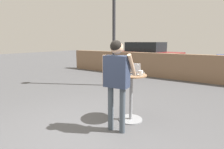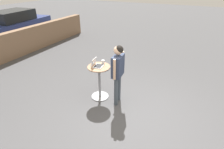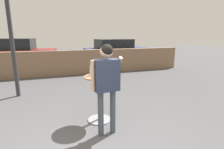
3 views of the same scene
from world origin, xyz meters
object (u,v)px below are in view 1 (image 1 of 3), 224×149
object	(u,v)px
coffee_mug	(141,73)
parked_car_near_street	(147,55)
cafe_table	(131,94)
standing_person	(117,74)
laptop	(132,72)
street_lamp	(114,3)

from	to	relation	value
coffee_mug	parked_car_near_street	world-z (taller)	parked_car_near_street
cafe_table	standing_person	size ratio (longest dim) A/B	0.59
cafe_table	laptop	distance (m)	0.49
coffee_mug	street_lamp	bearing A→B (deg)	132.93
cafe_table	coffee_mug	distance (m)	0.54
laptop	street_lamp	bearing A→B (deg)	130.68
standing_person	parked_car_near_street	distance (m)	9.11
coffee_mug	standing_person	xyz separation A→B (m)	(-0.23, -0.58, 0.04)
laptop	parked_car_near_street	size ratio (longest dim) A/B	0.07
parked_car_near_street	street_lamp	size ratio (longest dim) A/B	0.92
standing_person	cafe_table	bearing A→B (deg)	89.69
parked_car_near_street	coffee_mug	bearing A→B (deg)	-68.26
coffee_mug	standing_person	distance (m)	0.63
laptop	parked_car_near_street	bearing A→B (deg)	110.46
street_lamp	cafe_table	bearing A→B (deg)	-49.93
laptop	parked_car_near_street	distance (m)	8.50
laptop	standing_person	distance (m)	0.65
cafe_table	standing_person	world-z (taller)	standing_person
coffee_mug	standing_person	world-z (taller)	standing_person
parked_car_near_street	standing_person	bearing A→B (deg)	-70.95
coffee_mug	parked_car_near_street	distance (m)	8.65
cafe_table	coffee_mug	xyz separation A→B (m)	(0.23, -0.01, 0.49)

